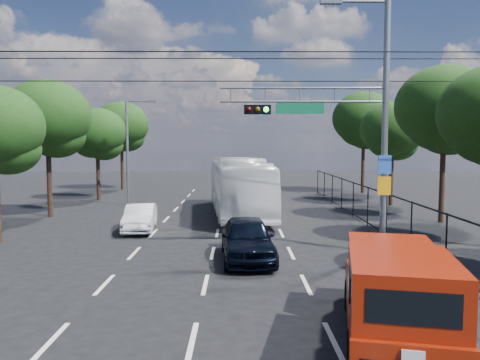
{
  "coord_description": "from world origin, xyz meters",
  "views": [
    {
      "loc": [
        0.97,
        -9.62,
        4.18
      ],
      "look_at": [
        1.05,
        8.14,
        2.8
      ],
      "focal_mm": 35.0,
      "sensor_mm": 36.0,
      "label": 1
    }
  ],
  "objects_px": {
    "navy_hatchback": "(247,238)",
    "white_bus": "(239,186)",
    "red_pickup": "(395,290)",
    "signal_mast": "(353,115)",
    "white_van": "(140,218)"
  },
  "relations": [
    {
      "from": "red_pickup",
      "to": "white_bus",
      "type": "distance_m",
      "value": 18.1
    },
    {
      "from": "signal_mast",
      "to": "navy_hatchback",
      "type": "bearing_deg",
      "value": -165.85
    },
    {
      "from": "navy_hatchback",
      "to": "white_bus",
      "type": "xyz_separation_m",
      "value": [
        -0.27,
        10.89,
        0.91
      ]
    },
    {
      "from": "signal_mast",
      "to": "red_pickup",
      "type": "xyz_separation_m",
      "value": [
        -0.96,
        -7.9,
        -4.16
      ]
    },
    {
      "from": "red_pickup",
      "to": "navy_hatchback",
      "type": "height_order",
      "value": "red_pickup"
    },
    {
      "from": "navy_hatchback",
      "to": "white_van",
      "type": "distance_m",
      "value": 7.57
    },
    {
      "from": "signal_mast",
      "to": "white_bus",
      "type": "height_order",
      "value": "signal_mast"
    },
    {
      "from": "red_pickup",
      "to": "white_bus",
      "type": "xyz_separation_m",
      "value": [
        -3.28,
        17.79,
        0.6
      ]
    },
    {
      "from": "signal_mast",
      "to": "white_bus",
      "type": "distance_m",
      "value": 11.33
    },
    {
      "from": "red_pickup",
      "to": "white_bus",
      "type": "bearing_deg",
      "value": 100.45
    },
    {
      "from": "red_pickup",
      "to": "white_van",
      "type": "relative_size",
      "value": 1.49
    },
    {
      "from": "white_bus",
      "to": "signal_mast",
      "type": "bearing_deg",
      "value": -71.98
    },
    {
      "from": "signal_mast",
      "to": "red_pickup",
      "type": "relative_size",
      "value": 1.66
    },
    {
      "from": "signal_mast",
      "to": "white_van",
      "type": "height_order",
      "value": "signal_mast"
    },
    {
      "from": "red_pickup",
      "to": "navy_hatchback",
      "type": "relative_size",
      "value": 1.26
    }
  ]
}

